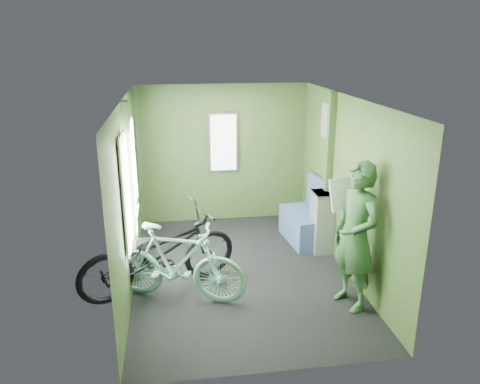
# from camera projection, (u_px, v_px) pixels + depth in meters

# --- Properties ---
(room) EXTENTS (4.00, 4.02, 2.31)m
(room) POSITION_uv_depth(u_px,v_px,m) (238.00, 168.00, 5.85)
(room) COLOR black
(room) RESTS_ON ground
(bicycle_black) EXTENTS (2.18, 1.53, 1.14)m
(bicycle_black) POSITION_uv_depth(u_px,v_px,m) (162.00, 291.00, 5.81)
(bicycle_black) COLOR black
(bicycle_black) RESTS_ON ground
(bicycle_mint) EXTENTS (1.78, 1.14, 1.06)m
(bicycle_mint) POSITION_uv_depth(u_px,v_px,m) (178.00, 300.00, 5.59)
(bicycle_mint) COLOR #87CFC3
(bicycle_mint) RESTS_ON ground
(passenger) EXTENTS (0.60, 0.75, 1.74)m
(passenger) POSITION_uv_depth(u_px,v_px,m) (356.00, 237.00, 5.24)
(passenger) COLOR #315B32
(passenger) RESTS_ON ground
(waste_box) EXTENTS (0.27, 0.37, 0.90)m
(waste_box) POSITION_uv_depth(u_px,v_px,m) (322.00, 222.00, 6.79)
(waste_box) COLOR slate
(waste_box) RESTS_ON ground
(bench_seat) EXTENTS (0.61, 0.97, 0.98)m
(bench_seat) POSITION_uv_depth(u_px,v_px,m) (306.00, 223.00, 7.17)
(bench_seat) COLOR navy
(bench_seat) RESTS_ON ground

